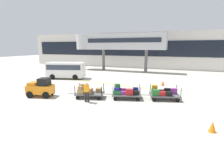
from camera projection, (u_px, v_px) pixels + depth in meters
ground_plane at (61, 110)px, 12.03m from camera, size 120.00×120.00×0.00m
apron_lead_line at (105, 83)px, 20.58m from camera, size 14.94×2.12×0.01m
terminal_building at (144, 50)px, 34.92m from camera, size 50.59×2.51×6.79m
jet_bridge at (115, 42)px, 30.61m from camera, size 15.85×3.00×6.20m
baggage_tug at (41, 88)px, 15.09m from camera, size 2.33×1.73×1.58m
baggage_cart_lead at (88, 92)px, 14.79m from camera, size 3.08×2.00×1.10m
baggage_cart_middle at (126, 92)px, 14.53m from camera, size 3.08×2.00×1.15m
baggage_cart_tail at (163, 93)px, 14.29m from camera, size 3.08×2.00×1.10m
baggage_handler at (87, 91)px, 13.51m from camera, size 0.55×0.56×1.56m
shuttle_van at (66, 69)px, 23.58m from camera, size 5.14×3.17×2.10m
safety_cone_near at (212, 127)px, 8.87m from camera, size 0.36×0.36×0.55m
safety_cone_far at (163, 83)px, 19.41m from camera, size 0.36×0.36×0.55m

